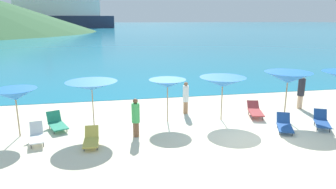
{
  "coord_description": "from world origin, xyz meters",
  "views": [
    {
      "loc": [
        -5.54,
        -10.79,
        4.82
      ],
      "look_at": [
        -2.71,
        3.5,
        1.2
      ],
      "focal_mm": 32.55,
      "sensor_mm": 36.0,
      "label": 1
    }
  ],
  "objects_px": {
    "umbrella_0": "(15,95)",
    "lounge_chair_3": "(57,123)",
    "beachgoer_4": "(301,91)",
    "beachgoer_2": "(186,97)",
    "umbrella_2": "(168,84)",
    "umbrella_3": "(223,82)",
    "lounge_chair_0": "(91,139)",
    "beachgoer_3": "(136,117)",
    "umbrella_4": "(288,78)",
    "lounge_chair_5": "(255,110)",
    "lounge_chair_2": "(322,121)",
    "lounge_chair_4": "(37,135)",
    "umbrella_1": "(92,86)",
    "cruise_ship": "(58,12)",
    "lounge_chair_1": "(284,125)"
  },
  "relations": [
    {
      "from": "umbrella_0",
      "to": "lounge_chair_3",
      "type": "distance_m",
      "value": 2.17
    },
    {
      "from": "beachgoer_4",
      "to": "beachgoer_2",
      "type": "bearing_deg",
      "value": -98.62
    },
    {
      "from": "umbrella_2",
      "to": "lounge_chair_3",
      "type": "relative_size",
      "value": 1.31
    },
    {
      "from": "umbrella_3",
      "to": "lounge_chair_0",
      "type": "height_order",
      "value": "umbrella_3"
    },
    {
      "from": "umbrella_3",
      "to": "beachgoer_3",
      "type": "height_order",
      "value": "umbrella_3"
    },
    {
      "from": "umbrella_4",
      "to": "lounge_chair_0",
      "type": "xyz_separation_m",
      "value": [
        -9.22,
        -1.44,
        -1.84
      ]
    },
    {
      "from": "lounge_chair_5",
      "to": "beachgoer_2",
      "type": "xyz_separation_m",
      "value": [
        -3.36,
        1.12,
        0.59
      ]
    },
    {
      "from": "lounge_chair_3",
      "to": "beachgoer_3",
      "type": "bearing_deg",
      "value": -46.81
    },
    {
      "from": "umbrella_3",
      "to": "umbrella_2",
      "type": "bearing_deg",
      "value": 174.05
    },
    {
      "from": "lounge_chair_2",
      "to": "beachgoer_4",
      "type": "bearing_deg",
      "value": 101.97
    },
    {
      "from": "lounge_chair_5",
      "to": "beachgoer_2",
      "type": "height_order",
      "value": "beachgoer_2"
    },
    {
      "from": "beachgoer_3",
      "to": "umbrella_4",
      "type": "bearing_deg",
      "value": -38.88
    },
    {
      "from": "lounge_chair_2",
      "to": "lounge_chair_4",
      "type": "bearing_deg",
      "value": -154.4
    },
    {
      "from": "lounge_chair_4",
      "to": "umbrella_1",
      "type": "bearing_deg",
      "value": 10.6
    },
    {
      "from": "umbrella_2",
      "to": "lounge_chair_4",
      "type": "distance_m",
      "value": 6.05
    },
    {
      "from": "umbrella_0",
      "to": "umbrella_3",
      "type": "distance_m",
      "value": 9.15
    },
    {
      "from": "umbrella_0",
      "to": "umbrella_4",
      "type": "xyz_separation_m",
      "value": [
        12.23,
        -0.11,
        0.28
      ]
    },
    {
      "from": "beachgoer_3",
      "to": "cruise_ship",
      "type": "relative_size",
      "value": 0.03
    },
    {
      "from": "umbrella_3",
      "to": "umbrella_4",
      "type": "xyz_separation_m",
      "value": [
        3.09,
        -0.54,
        0.2
      ]
    },
    {
      "from": "lounge_chair_1",
      "to": "beachgoer_3",
      "type": "xyz_separation_m",
      "value": [
        -6.55,
        0.54,
        0.61
      ]
    },
    {
      "from": "lounge_chair_3",
      "to": "beachgoer_2",
      "type": "relative_size",
      "value": 0.94
    },
    {
      "from": "umbrella_2",
      "to": "beachgoer_2",
      "type": "xyz_separation_m",
      "value": [
        1.17,
        1.04,
        -0.97
      ]
    },
    {
      "from": "umbrella_1",
      "to": "umbrella_4",
      "type": "height_order",
      "value": "umbrella_4"
    },
    {
      "from": "lounge_chair_1",
      "to": "beachgoer_2",
      "type": "bearing_deg",
      "value": 163.48
    },
    {
      "from": "lounge_chair_4",
      "to": "beachgoer_4",
      "type": "distance_m",
      "value": 13.46
    },
    {
      "from": "umbrella_4",
      "to": "cruise_ship",
      "type": "relative_size",
      "value": 0.04
    },
    {
      "from": "umbrella_3",
      "to": "lounge_chair_5",
      "type": "height_order",
      "value": "umbrella_3"
    },
    {
      "from": "umbrella_2",
      "to": "umbrella_3",
      "type": "distance_m",
      "value": 2.65
    },
    {
      "from": "umbrella_0",
      "to": "umbrella_2",
      "type": "distance_m",
      "value": 6.54
    },
    {
      "from": "umbrella_1",
      "to": "beachgoer_4",
      "type": "bearing_deg",
      "value": 7.28
    },
    {
      "from": "umbrella_0",
      "to": "lounge_chair_5",
      "type": "xyz_separation_m",
      "value": [
        11.03,
        0.62,
        -1.51
      ]
    },
    {
      "from": "lounge_chair_4",
      "to": "lounge_chair_1",
      "type": "bearing_deg",
      "value": -14.98
    },
    {
      "from": "umbrella_1",
      "to": "lounge_chair_0",
      "type": "xyz_separation_m",
      "value": [
        -0.06,
        -1.57,
        -1.8
      ]
    },
    {
      "from": "umbrella_2",
      "to": "lounge_chair_4",
      "type": "relative_size",
      "value": 1.47
    },
    {
      "from": "umbrella_1",
      "to": "umbrella_2",
      "type": "height_order",
      "value": "umbrella_1"
    },
    {
      "from": "lounge_chair_1",
      "to": "umbrella_3",
      "type": "bearing_deg",
      "value": 163.88
    },
    {
      "from": "lounge_chair_4",
      "to": "lounge_chair_3",
      "type": "bearing_deg",
      "value": 58.22
    },
    {
      "from": "lounge_chair_5",
      "to": "lounge_chair_2",
      "type": "bearing_deg",
      "value": -28.41
    },
    {
      "from": "beachgoer_2",
      "to": "beachgoer_4",
      "type": "bearing_deg",
      "value": -96.88
    },
    {
      "from": "lounge_chair_3",
      "to": "lounge_chair_4",
      "type": "bearing_deg",
      "value": -132.31
    },
    {
      "from": "lounge_chair_4",
      "to": "beachgoer_2",
      "type": "relative_size",
      "value": 0.83
    },
    {
      "from": "beachgoer_2",
      "to": "beachgoer_3",
      "type": "relative_size",
      "value": 1.02
    },
    {
      "from": "lounge_chair_5",
      "to": "lounge_chair_4",
      "type": "bearing_deg",
      "value": -155.52
    },
    {
      "from": "beachgoer_4",
      "to": "lounge_chair_5",
      "type": "bearing_deg",
      "value": -81.22
    },
    {
      "from": "lounge_chair_0",
      "to": "umbrella_0",
      "type": "bearing_deg",
      "value": 153.64
    },
    {
      "from": "lounge_chair_3",
      "to": "beachgoer_4",
      "type": "relative_size",
      "value": 0.83
    },
    {
      "from": "lounge_chair_1",
      "to": "lounge_chair_3",
      "type": "xyz_separation_m",
      "value": [
        -9.96,
        2.11,
        0.02
      ]
    },
    {
      "from": "umbrella_3",
      "to": "lounge_chair_5",
      "type": "xyz_separation_m",
      "value": [
        1.89,
        0.2,
        -1.58
      ]
    },
    {
      "from": "lounge_chair_1",
      "to": "lounge_chair_5",
      "type": "relative_size",
      "value": 0.92
    },
    {
      "from": "lounge_chair_0",
      "to": "lounge_chair_3",
      "type": "xyz_separation_m",
      "value": [
        -1.6,
        2.15,
        0.02
      ]
    }
  ]
}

